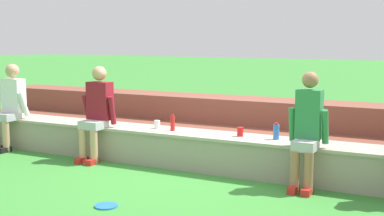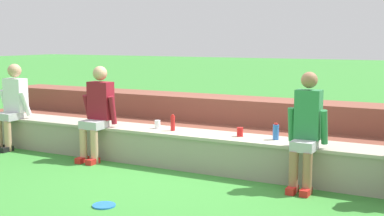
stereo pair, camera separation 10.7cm
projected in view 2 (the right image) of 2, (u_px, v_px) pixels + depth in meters
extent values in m
plane|color=#388433|center=(189.00, 172.00, 7.00)|extent=(80.00, 80.00, 0.00)
cube|color=gray|center=(198.00, 150.00, 7.21)|extent=(7.87, 0.57, 0.50)
cube|color=#ABA28E|center=(198.00, 134.00, 7.18)|extent=(7.91, 0.61, 0.04)
cube|color=brown|center=(223.00, 142.00, 7.97)|extent=(9.84, 0.74, 0.42)
cube|color=brown|center=(242.00, 123.00, 8.59)|extent=(9.84, 0.74, 0.83)
cylinder|color=tan|center=(8.00, 136.00, 8.27)|extent=(0.11, 0.11, 0.50)
cube|color=black|center=(7.00, 149.00, 8.26)|extent=(0.10, 0.22, 0.08)
cube|color=#B2B2B7|center=(9.00, 116.00, 8.39)|extent=(0.34, 0.32, 0.12)
cube|color=white|center=(16.00, 95.00, 8.49)|extent=(0.37, 0.20, 0.55)
sphere|color=tan|center=(14.00, 71.00, 8.43)|extent=(0.22, 0.22, 0.22)
cylinder|color=white|center=(5.00, 102.00, 8.60)|extent=(0.08, 0.20, 0.42)
cylinder|color=white|center=(25.00, 104.00, 8.38)|extent=(0.08, 0.23, 0.42)
cylinder|color=tan|center=(83.00, 145.00, 7.55)|extent=(0.11, 0.11, 0.50)
cylinder|color=tan|center=(94.00, 147.00, 7.46)|extent=(0.11, 0.11, 0.50)
cube|color=red|center=(82.00, 160.00, 7.54)|extent=(0.10, 0.22, 0.08)
cube|color=red|center=(93.00, 161.00, 7.45)|extent=(0.10, 0.22, 0.08)
cube|color=#B2B2B7|center=(94.00, 124.00, 7.57)|extent=(0.33, 0.32, 0.12)
cube|color=maroon|center=(101.00, 101.00, 7.68)|extent=(0.37, 0.20, 0.57)
sphere|color=tan|center=(100.00, 73.00, 7.63)|extent=(0.21, 0.21, 0.21)
cylinder|color=maroon|center=(88.00, 108.00, 7.79)|extent=(0.08, 0.19, 0.43)
cylinder|color=maroon|center=(113.00, 110.00, 7.57)|extent=(0.08, 0.15, 0.43)
cylinder|color=#996B4C|center=(293.00, 172.00, 6.05)|extent=(0.11, 0.11, 0.50)
cylinder|color=#996B4C|center=(307.00, 174.00, 5.97)|extent=(0.11, 0.11, 0.50)
cube|color=red|center=(292.00, 190.00, 6.04)|extent=(0.10, 0.22, 0.08)
cube|color=red|center=(306.00, 192.00, 5.96)|extent=(0.10, 0.22, 0.08)
cube|color=#B2B2B7|center=(304.00, 145.00, 6.09)|extent=(0.27, 0.34, 0.12)
cube|color=#2D7F47|center=(308.00, 115.00, 6.16)|extent=(0.30, 0.20, 0.60)
sphere|color=#996B4C|center=(309.00, 80.00, 6.10)|extent=(0.20, 0.20, 0.20)
cylinder|color=#2D7F47|center=(291.00, 124.00, 6.25)|extent=(0.08, 0.15, 0.43)
cylinder|color=#2D7F47|center=(324.00, 127.00, 6.07)|extent=(0.08, 0.17, 0.43)
cylinder|color=blue|center=(276.00, 132.00, 6.68)|extent=(0.08, 0.08, 0.20)
cylinder|color=red|center=(276.00, 124.00, 6.67)|extent=(0.05, 0.05, 0.02)
cylinder|color=red|center=(173.00, 123.00, 7.33)|extent=(0.06, 0.06, 0.21)
cylinder|color=red|center=(173.00, 115.00, 7.32)|extent=(0.04, 0.04, 0.02)
cylinder|color=white|center=(157.00, 124.00, 7.52)|extent=(0.09, 0.09, 0.12)
cylinder|color=red|center=(240.00, 132.00, 6.91)|extent=(0.09, 0.09, 0.12)
cylinder|color=blue|center=(104.00, 205.00, 5.57)|extent=(0.25, 0.25, 0.02)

